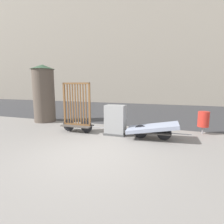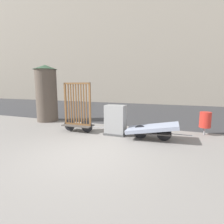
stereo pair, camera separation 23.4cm
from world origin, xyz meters
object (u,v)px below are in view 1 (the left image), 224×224
trash_bin (203,119)px  advertising_column (44,93)px  bike_cart_with_bedframe (77,115)px  utility_cabinet (115,121)px  bike_cart_with_mattress (152,128)px

trash_bin → advertising_column: 7.88m
bike_cart_with_bedframe → utility_cabinet: (1.64, 0.16, -0.20)m
advertising_column → utility_cabinet: bearing=-15.3°
bike_cart_with_mattress → trash_bin: 2.34m
advertising_column → trash_bin: bearing=-0.0°
bike_cart_with_bedframe → bike_cart_with_mattress: bike_cart_with_bedframe is taller
bike_cart_with_bedframe → bike_cart_with_mattress: (3.12, -0.00, -0.34)m
trash_bin → utility_cabinet: bearing=-159.9°
bike_cart_with_mattress → bike_cart_with_bedframe: bearing=177.5°
bike_cart_with_mattress → advertising_column: (-5.95, 1.39, 1.15)m
trash_bin → bike_cart_with_mattress: bearing=-143.5°
utility_cabinet → advertising_column: advertising_column is taller
utility_cabinet → bike_cart_with_bedframe: bearing=-174.5°
utility_cabinet → bike_cart_with_mattress: bearing=-6.1°
advertising_column → bike_cart_with_bedframe: bearing=-26.1°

